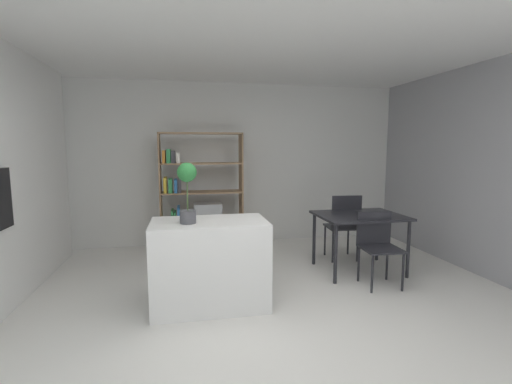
{
  "coord_description": "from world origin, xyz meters",
  "views": [
    {
      "loc": [
        -0.66,
        -2.93,
        1.64
      ],
      "look_at": [
        0.11,
        0.91,
        1.15
      ],
      "focal_mm": 25.18,
      "sensor_mm": 36.0,
      "label": 1
    }
  ],
  "objects": [
    {
      "name": "ceiling_slab",
      "position": [
        0.0,
        0.0,
        2.73
      ],
      "size": [
        6.16,
        6.39,
        0.06
      ],
      "color": "white",
      "rests_on": "ground_plane"
    },
    {
      "name": "kitchen_island",
      "position": [
        -0.43,
        0.66,
        0.45
      ],
      "size": [
        1.17,
        0.67,
        0.9
      ],
      "primitive_type": "cube",
      "color": "white",
      "rests_on": "ground_plane"
    },
    {
      "name": "dining_chair_far",
      "position": [
        1.57,
        1.78,
        0.57
      ],
      "size": [
        0.46,
        0.45,
        0.96
      ],
      "rotation": [
        0.0,
        0.0,
        3.07
      ],
      "color": "#232328",
      "rests_on": "ground_plane"
    },
    {
      "name": "dining_chair_near",
      "position": [
        1.58,
        0.88,
        0.52
      ],
      "size": [
        0.45,
        0.45,
        0.86
      ],
      "rotation": [
        0.0,
        0.0,
        -0.06
      ],
      "color": "#232328",
      "rests_on": "ground_plane"
    },
    {
      "name": "dining_table",
      "position": [
        1.58,
        1.34,
        0.68
      ],
      "size": [
        1.09,
        0.85,
        0.76
      ],
      "color": "#232328",
      "rests_on": "ground_plane"
    },
    {
      "name": "open_bookshelf",
      "position": [
        -0.49,
        2.76,
        0.86
      ],
      "size": [
        1.28,
        0.37,
        1.86
      ],
      "color": "#997551",
      "rests_on": "ground_plane"
    },
    {
      "name": "potted_plant_on_island",
      "position": [
        -0.64,
        0.59,
        1.26
      ],
      "size": [
        0.19,
        0.19,
        0.6
      ],
      "color": "#4C4C51",
      "rests_on": "kitchen_island"
    },
    {
      "name": "ground_plane",
      "position": [
        0.0,
        0.0,
        0.0
      ],
      "size": [
        8.78,
        8.78,
        0.0
      ],
      "primitive_type": "plane",
      "color": "silver"
    },
    {
      "name": "back_partition",
      "position": [
        0.0,
        3.16,
        1.35
      ],
      "size": [
        6.16,
        0.06,
        2.7
      ],
      "primitive_type": "cube",
      "color": "silver",
      "rests_on": "ground_plane"
    }
  ]
}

